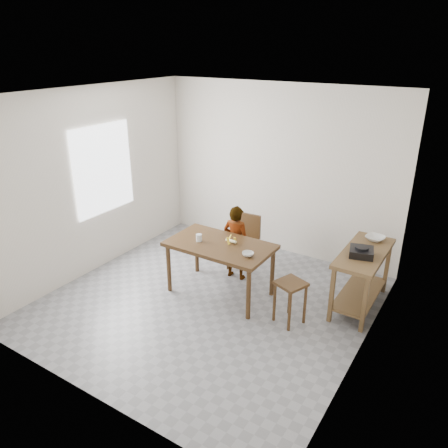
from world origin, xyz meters
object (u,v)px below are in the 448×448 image
Objects in this scene: dining_table at (220,269)px; dining_chair at (243,243)px; prep_counter at (361,279)px; child at (236,242)px; stool at (290,302)px.

dining_chair is at bearing 97.73° from dining_table.
prep_counter is 1.83m from dining_chair.
child is 1.36× the size of dining_chair.
prep_counter is at bearing -175.88° from child.
child is 0.35m from dining_chair.
prep_counter reaches higher than dining_table.
dining_table is at bearing 173.77° from stool.
stool is at bearing -6.23° from dining_table.
stool is (-0.63, -0.82, -0.12)m from prep_counter.
stool is (1.14, -0.62, -0.28)m from child.
prep_counter is 1.78m from child.
prep_counter is 1.45× the size of dining_chair.
stool is at bearing -41.59° from dining_chair.
dining_chair is (-1.83, 0.11, 0.01)m from prep_counter.
dining_table is 0.53m from child.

